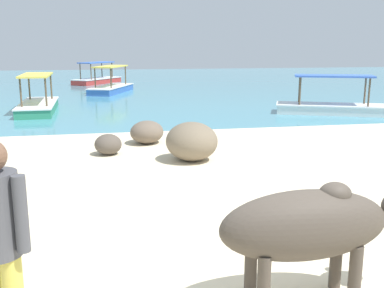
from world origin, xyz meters
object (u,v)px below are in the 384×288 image
Objects in this scene: cow at (310,225)px; boat_blue at (111,87)px; boat_green at (38,104)px; boat_red at (97,79)px; boat_white at (332,106)px.

boat_blue reaches higher than cow.
cow is at bearing -155.03° from boat_blue.
boat_green is 12.03m from boat_red.
boat_blue is (-1.42, 19.06, -0.46)m from cow.
boat_blue is at bearing 152.54° from boat_white.
cow is 0.52× the size of boat_red.
boat_blue is (-7.19, 8.56, 0.00)m from boat_white.
boat_green and boat_red have the same top height.
boat_white is at bearing -119.24° from boat_blue.
boat_white and boat_blue have the same top height.
boat_white is 16.32m from boat_red.
boat_red is at bearing 141.72° from boat_white.
boat_red reaches higher than cow.
boat_blue is (2.59, 6.20, 0.00)m from boat_green.
boat_white is at bearing 74.53° from boat_green.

